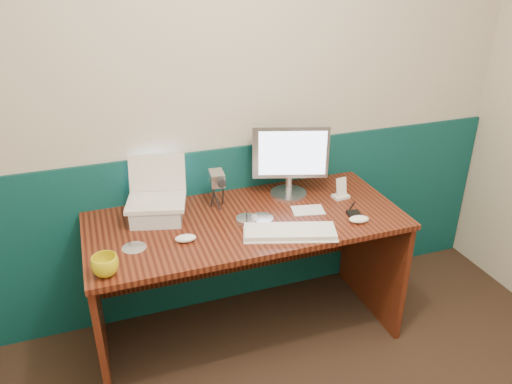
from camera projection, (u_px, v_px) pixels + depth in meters
name	position (u px, v px, depth m)	size (l,w,h in m)	color
back_wall	(218.00, 104.00, 2.62)	(3.50, 0.04, 2.50)	#BFB7A2
wainscot	(223.00, 228.00, 2.94)	(3.48, 0.02, 1.00)	#073332
desk	(247.00, 279.00, 2.70)	(1.60, 0.70, 0.75)	black
laptop_riser	(157.00, 212.00, 2.50)	(0.25, 0.21, 0.09)	silver
laptop	(154.00, 183.00, 2.43)	(0.29, 0.22, 0.24)	silver
monitor	(289.00, 161.00, 2.68)	(0.41, 0.12, 0.41)	#B0B0B5
keyboard	(290.00, 233.00, 2.38)	(0.43, 0.14, 0.03)	white
mouse_right	(359.00, 219.00, 2.49)	(0.10, 0.06, 0.03)	white
mouse_left	(186.00, 238.00, 2.33)	(0.10, 0.06, 0.03)	white
mug	(105.00, 266.00, 2.08)	(0.11, 0.11, 0.09)	gold
camcorder	(217.00, 191.00, 2.61)	(0.08, 0.12, 0.19)	#A8A8AC
cd_spindle	(247.00, 220.00, 2.50)	(0.11, 0.11, 0.02)	silver
cd_loose_a	(134.00, 248.00, 2.29)	(0.11, 0.11, 0.00)	silver
cd_loose_b	(262.00, 218.00, 2.54)	(0.12, 0.12, 0.00)	silver
pen	(351.00, 207.00, 2.63)	(0.01, 0.01, 0.13)	black
papers	(308.00, 210.00, 2.61)	(0.16, 0.11, 0.00)	silver
dock	(341.00, 196.00, 2.74)	(0.09, 0.06, 0.02)	silver
music_player	(341.00, 187.00, 2.71)	(0.06, 0.01, 0.10)	white
pda	(355.00, 216.00, 2.55)	(0.06, 0.11, 0.01)	black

